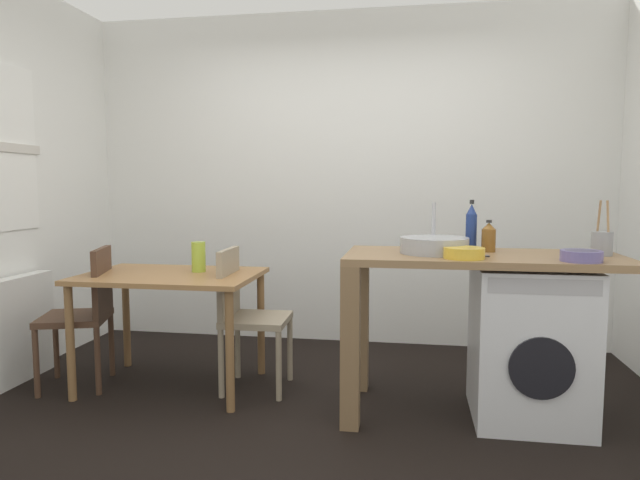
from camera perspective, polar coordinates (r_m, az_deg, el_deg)
ground_plane at (r=3.14m, az=-1.49°, el=-18.79°), size 5.46×5.46×0.00m
wall_back at (r=4.59m, az=2.65°, el=6.27°), size 4.60×0.10×2.70m
radiator at (r=4.14m, az=-29.58°, el=-8.36°), size 0.10×0.80×0.70m
dining_table at (r=3.66m, az=-15.16°, el=-4.86°), size 1.10×0.76×0.74m
chair_person_seat at (r=3.88m, az=-23.04°, el=-6.57°), size 0.50×0.50×0.90m
chair_opposite at (r=3.56m, az=-7.76°, el=-7.22°), size 0.41×0.41×0.90m
kitchen_counter at (r=3.18m, az=12.60°, el=-4.21°), size 1.50×0.68×0.92m
washing_machine at (r=3.31m, az=20.82°, el=-9.94°), size 0.60×0.61×0.86m
sink_basin at (r=3.15m, az=11.74°, el=-0.54°), size 0.38×0.38×0.09m
tap at (r=3.32m, az=11.65°, el=1.41°), size 0.02×0.02×0.28m
bottle_tall_green at (r=3.34m, az=15.38°, el=1.24°), size 0.06×0.06×0.30m
bottle_squat_brown at (r=3.29m, az=17.05°, el=0.25°), size 0.08×0.08×0.18m
mixing_bowl at (r=2.96m, az=14.68°, el=-1.24°), size 0.21×0.21×0.06m
utensil_crock at (r=3.35m, az=27.14°, el=-0.25°), size 0.11×0.11×0.30m
colander at (r=3.05m, az=25.42°, el=-1.44°), size 0.20×0.20×0.06m
vase at (r=3.66m, az=-12.46°, el=-1.71°), size 0.09×0.09×0.20m
scissors at (r=3.07m, az=15.77°, el=-1.56°), size 0.15×0.06×0.01m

